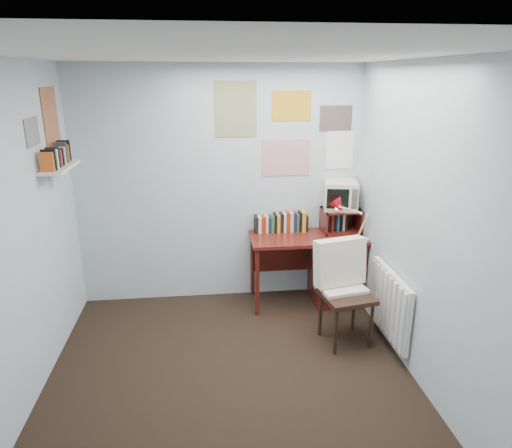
# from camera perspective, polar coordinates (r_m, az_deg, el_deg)

# --- Properties ---
(ground) EXTENTS (3.50, 3.50, 0.00)m
(ground) POSITION_cam_1_polar(r_m,az_deg,el_deg) (3.80, -2.92, -20.61)
(ground) COLOR black
(ground) RESTS_ON ground
(back_wall) EXTENTS (3.00, 0.02, 2.50)m
(back_wall) POSITION_cam_1_polar(r_m,az_deg,el_deg) (4.85, -4.55, 4.62)
(back_wall) COLOR silver
(back_wall) RESTS_ON ground
(left_wall) EXTENTS (0.02, 3.50, 2.50)m
(left_wall) POSITION_cam_1_polar(r_m,az_deg,el_deg) (3.44, -29.13, -3.38)
(left_wall) COLOR silver
(left_wall) RESTS_ON ground
(right_wall) EXTENTS (0.02, 3.50, 2.50)m
(right_wall) POSITION_cam_1_polar(r_m,az_deg,el_deg) (3.58, 21.47, -1.53)
(right_wall) COLOR silver
(right_wall) RESTS_ON ground
(ceiling) EXTENTS (3.00, 3.50, 0.02)m
(ceiling) POSITION_cam_1_polar(r_m,az_deg,el_deg) (2.97, -3.74, 20.48)
(ceiling) COLOR white
(ceiling) RESTS_ON back_wall
(desk) EXTENTS (1.20, 0.55, 0.76)m
(desk) POSITION_cam_1_polar(r_m,az_deg,el_deg) (5.04, 9.31, -5.17)
(desk) COLOR #5A1A14
(desk) RESTS_ON ground
(desk_chair) EXTENTS (0.55, 0.53, 0.93)m
(desk_chair) POSITION_cam_1_polar(r_m,az_deg,el_deg) (4.27, 11.28, -8.85)
(desk_chair) COLOR black
(desk_chair) RESTS_ON ground
(desk_lamp) EXTENTS (0.31, 0.28, 0.38)m
(desk_lamp) POSITION_cam_1_polar(r_m,az_deg,el_deg) (4.74, 13.48, 0.07)
(desk_lamp) COLOR #AF0B16
(desk_lamp) RESTS_ON desk
(tv_riser) EXTENTS (0.40, 0.30, 0.25)m
(tv_riser) POSITION_cam_1_polar(r_m,az_deg,el_deg) (5.00, 10.56, 0.46)
(tv_riser) COLOR #5A1A14
(tv_riser) RESTS_ON desk
(crt_tv) EXTENTS (0.40, 0.38, 0.33)m
(crt_tv) POSITION_cam_1_polar(r_m,az_deg,el_deg) (4.94, 10.49, 3.71)
(crt_tv) COLOR beige
(crt_tv) RESTS_ON tv_riser
(book_row) EXTENTS (0.60, 0.14, 0.22)m
(book_row) POSITION_cam_1_polar(r_m,az_deg,el_deg) (4.93, 3.29, 0.29)
(book_row) COLOR #5A1A14
(book_row) RESTS_ON desk
(radiator) EXTENTS (0.09, 0.80, 0.60)m
(radiator) POSITION_cam_1_polar(r_m,az_deg,el_deg) (4.33, 16.38, -9.51)
(radiator) COLOR white
(radiator) RESTS_ON right_wall
(wall_shelf) EXTENTS (0.20, 0.62, 0.24)m
(wall_shelf) POSITION_cam_1_polar(r_m,az_deg,el_deg) (4.31, -23.35, 6.55)
(wall_shelf) COLOR white
(wall_shelf) RESTS_ON left_wall
(posters_back) EXTENTS (1.20, 0.01, 0.90)m
(posters_back) POSITION_cam_1_polar(r_m,az_deg,el_deg) (4.81, 3.81, 11.80)
(posters_back) COLOR white
(posters_back) RESTS_ON back_wall
(posters_left) EXTENTS (0.01, 0.70, 0.60)m
(posters_left) POSITION_cam_1_polar(r_m,az_deg,el_deg) (4.29, -25.21, 11.42)
(posters_left) COLOR white
(posters_left) RESTS_ON left_wall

